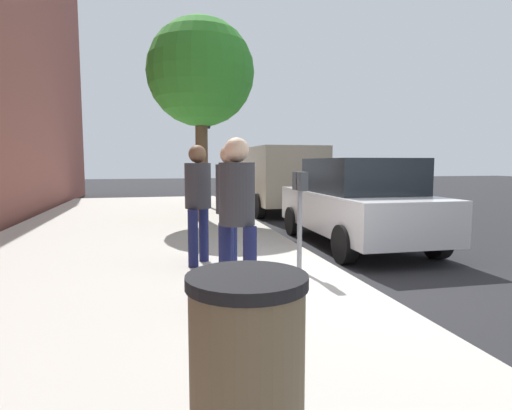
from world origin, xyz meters
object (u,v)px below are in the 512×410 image
at_px(street_tree, 201,74).
at_px(pedestrian_bystander, 237,205).
at_px(pedestrian_at_meter, 230,198).
at_px(trash_bin, 247,375).
at_px(traffic_signal, 205,138).
at_px(parking_meter, 300,200).
at_px(parked_van_far, 273,175).
at_px(parked_sedan_near, 357,202).
at_px(parking_officer, 198,194).

bearing_deg(street_tree, pedestrian_bystander, 177.20).
distance_m(pedestrian_at_meter, trash_bin, 3.83).
height_order(pedestrian_at_meter, traffic_signal, traffic_signal).
xyz_separation_m(parking_meter, traffic_signal, (9.85, 0.22, 1.41)).
relative_size(parked_van_far, traffic_signal, 1.45).
distance_m(parked_sedan_near, traffic_signal, 8.18).
bearing_deg(parked_sedan_near, pedestrian_at_meter, 125.03).
bearing_deg(traffic_signal, street_tree, 172.51).
relative_size(parked_van_far, street_tree, 1.00).
xyz_separation_m(pedestrian_at_meter, street_tree, (5.42, -0.20, 2.76)).
bearing_deg(trash_bin, parking_meter, -22.95).
height_order(parking_meter, pedestrian_at_meter, pedestrian_at_meter).
xyz_separation_m(parking_meter, pedestrian_at_meter, (0.07, 0.99, 0.04)).
bearing_deg(parked_sedan_near, parked_van_far, -0.01).
height_order(parked_sedan_near, traffic_signal, traffic_signal).
distance_m(parking_officer, trash_bin, 4.45).
bearing_deg(parking_officer, pedestrian_at_meter, -30.74).
relative_size(parking_meter, parking_officer, 0.78).
height_order(pedestrian_bystander, traffic_signal, traffic_signal).
relative_size(pedestrian_bystander, street_tree, 0.35).
relative_size(pedestrian_bystander, parking_officer, 1.01).
bearing_deg(parking_meter, trash_bin, 157.05).
xyz_separation_m(parking_meter, parked_van_far, (8.35, -1.97, 0.09)).
bearing_deg(street_tree, parking_officer, 173.19).
xyz_separation_m(parking_meter, parking_officer, (0.73, 1.36, 0.05)).
relative_size(parking_meter, pedestrian_at_meter, 0.79).
bearing_deg(trash_bin, pedestrian_at_meter, -8.63).
bearing_deg(street_tree, parked_van_far, -44.01).
relative_size(pedestrian_at_meter, parked_sedan_near, 0.40).
xyz_separation_m(parking_meter, street_tree, (5.50, 0.79, 2.79)).
bearing_deg(trash_bin, parked_sedan_near, -31.19).
height_order(pedestrian_bystander, parked_van_far, parked_van_far).
bearing_deg(pedestrian_at_meter, street_tree, 105.42).
distance_m(traffic_signal, trash_bin, 13.72).
distance_m(parking_meter, traffic_signal, 9.95).
distance_m(pedestrian_at_meter, street_tree, 6.09).
relative_size(parking_meter, traffic_signal, 0.39).
bearing_deg(parked_sedan_near, parking_meter, 137.48).
relative_size(parking_meter, pedestrian_bystander, 0.78).
relative_size(parked_sedan_near, traffic_signal, 1.23).
height_order(parking_meter, parking_officer, parking_officer).
height_order(pedestrian_bystander, parking_officer, pedestrian_bystander).
distance_m(street_tree, traffic_signal, 4.60).
xyz_separation_m(parking_meter, pedestrian_bystander, (-1.10, 1.11, 0.06)).
distance_m(parking_meter, parking_officer, 1.54).
distance_m(pedestrian_at_meter, parked_sedan_near, 3.62).
bearing_deg(traffic_signal, parked_van_far, -124.36).
height_order(parking_meter, street_tree, street_tree).
height_order(street_tree, trash_bin, street_tree).
bearing_deg(parking_officer, pedestrian_bystander, -52.54).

